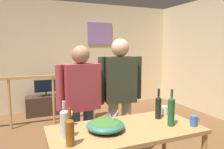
% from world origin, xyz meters
% --- Properties ---
extents(back_wall, '(5.97, 0.10, 2.61)m').
position_xyz_m(back_wall, '(0.00, 2.89, 1.31)').
color(back_wall, beige).
rests_on(back_wall, ground_plane).
extents(side_wall_right, '(0.10, 4.33, 2.61)m').
position_xyz_m(side_wall_right, '(2.98, 0.87, 1.31)').
color(side_wall_right, beige).
rests_on(side_wall_right, ground_plane).
extents(framed_picture, '(0.66, 0.03, 0.55)m').
position_xyz_m(framed_picture, '(0.96, 2.83, 1.88)').
color(framed_picture, '#8C6BAD').
extents(stair_railing, '(3.23, 0.10, 1.04)m').
position_xyz_m(stair_railing, '(-0.63, 1.83, 0.67)').
color(stair_railing, '#B2844C').
rests_on(stair_railing, ground_plane).
extents(tv_console, '(0.90, 0.40, 0.43)m').
position_xyz_m(tv_console, '(-0.45, 2.54, 0.21)').
color(tv_console, '#38281E').
rests_on(tv_console, ground_plane).
extents(flat_screen_tv, '(0.49, 0.12, 0.37)m').
position_xyz_m(flat_screen_tv, '(-0.45, 2.50, 0.65)').
color(flat_screen_tv, black).
rests_on(flat_screen_tv, tv_console).
extents(serving_table, '(1.46, 0.71, 0.75)m').
position_xyz_m(serving_table, '(-0.02, -0.68, 0.68)').
color(serving_table, '#B2844C').
rests_on(serving_table, ground_plane).
extents(salad_bowl, '(0.36, 0.36, 0.19)m').
position_xyz_m(salad_bowl, '(-0.22, -0.66, 0.81)').
color(salad_bowl, '#337060').
rests_on(salad_bowl, serving_table).
extents(wine_glass, '(0.07, 0.07, 0.17)m').
position_xyz_m(wine_glass, '(-0.51, -0.41, 0.87)').
color(wine_glass, silver).
rests_on(wine_glass, serving_table).
extents(wine_bottle_amber, '(0.07, 0.07, 0.31)m').
position_xyz_m(wine_bottle_amber, '(-0.59, -0.84, 0.87)').
color(wine_bottle_amber, brown).
rests_on(wine_bottle_amber, serving_table).
extents(wine_bottle_dark, '(0.07, 0.07, 0.33)m').
position_xyz_m(wine_bottle_dark, '(0.44, -0.56, 0.88)').
color(wine_bottle_dark, black).
rests_on(wine_bottle_dark, serving_table).
extents(wine_bottle_clear, '(0.07, 0.07, 0.33)m').
position_xyz_m(wine_bottle_clear, '(-0.60, -0.69, 0.89)').
color(wine_bottle_clear, silver).
rests_on(wine_bottle_clear, serving_table).
extents(wine_bottle_green, '(0.07, 0.07, 0.37)m').
position_xyz_m(wine_bottle_green, '(0.43, -0.79, 0.91)').
color(wine_bottle_green, '#1E5628').
rests_on(wine_bottle_green, serving_table).
extents(mug_blue, '(0.11, 0.07, 0.11)m').
position_xyz_m(mug_blue, '(0.63, -0.88, 0.80)').
color(mug_blue, '#3866B2').
rests_on(mug_blue, serving_table).
extents(mug_white, '(0.11, 0.07, 0.10)m').
position_xyz_m(mug_white, '(0.59, -0.47, 0.80)').
color(mug_white, white).
rests_on(mug_white, serving_table).
extents(person_standing_left, '(0.61, 0.27, 1.55)m').
position_xyz_m(person_standing_left, '(-0.27, 0.02, 0.91)').
color(person_standing_left, '#3D5684').
rests_on(person_standing_left, ground_plane).
extents(person_standing_right, '(0.58, 0.27, 1.63)m').
position_xyz_m(person_standing_right, '(0.24, 0.02, 0.97)').
color(person_standing_right, beige).
rests_on(person_standing_right, ground_plane).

